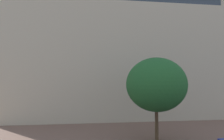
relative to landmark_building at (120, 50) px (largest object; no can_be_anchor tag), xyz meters
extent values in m
cube|color=beige|center=(0.10, 0.20, -2.09)|extent=(29.07, 11.41, 14.12)
cube|color=#38424C|center=(0.10, 0.20, 6.17)|extent=(26.75, 10.50, 2.40)
cube|color=beige|center=(-0.69, 0.20, 5.81)|extent=(4.69, 4.69, 29.93)
cylinder|color=beige|center=(-12.93, -4.00, -0.36)|extent=(2.80, 2.80, 17.58)
cylinder|color=beige|center=(13.14, -4.00, -0.77)|extent=(2.80, 2.80, 16.78)
cylinder|color=#4C3823|center=(0.68, -12.83, -7.91)|extent=(0.27, 0.27, 2.48)
ellipsoid|color=#235B28|center=(0.68, -12.83, -4.76)|extent=(4.78, 4.78, 4.30)
camera|label=1|loc=(-4.98, -28.50, -4.50)|focal=32.81mm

